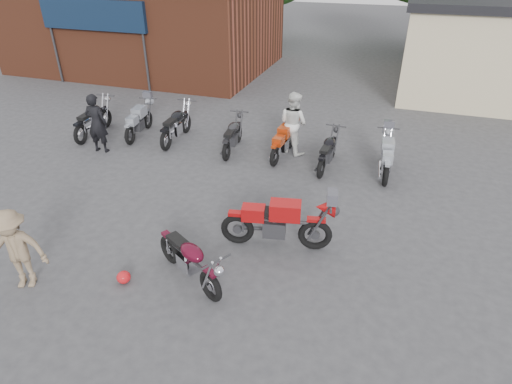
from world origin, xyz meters
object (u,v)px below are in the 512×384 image
(sportbike, at_px, (278,220))
(row_bike_0, at_px, (93,118))
(person_dark, at_px, (97,123))
(row_bike_3, at_px, (233,134))
(person_tan, at_px, (16,250))
(row_bike_6, at_px, (387,155))
(row_bike_5, at_px, (328,150))
(helmet, at_px, (124,277))
(row_bike_2, at_px, (176,123))
(row_bike_4, at_px, (284,139))
(person_light, at_px, (293,123))
(row_bike_1, at_px, (139,119))
(vintage_motorcycle, at_px, (189,257))

(sportbike, height_order, row_bike_0, sportbike)
(person_dark, xyz_separation_m, row_bike_3, (3.84, 1.31, -0.35))
(person_tan, xyz_separation_m, row_bike_6, (5.99, 6.78, -0.25))
(person_dark, distance_m, row_bike_5, 6.88)
(sportbike, height_order, person_tan, person_tan)
(helmet, distance_m, row_bike_2, 6.76)
(person_tan, bearing_deg, row_bike_0, 95.07)
(row_bike_4, bearing_deg, person_light, -19.55)
(row_bike_2, xyz_separation_m, row_bike_4, (3.56, -0.04, -0.05))
(sportbike, relative_size, row_bike_0, 1.07)
(person_light, distance_m, row_bike_0, 6.61)
(sportbike, distance_m, person_tan, 4.89)
(row_bike_1, bearing_deg, sportbike, -134.11)
(person_tan, bearing_deg, row_bike_1, 83.22)
(sportbike, height_order, row_bike_2, sportbike)
(person_dark, bearing_deg, row_bike_1, -113.29)
(helmet, height_order, row_bike_3, row_bike_3)
(helmet, xyz_separation_m, row_bike_6, (4.31, 6.15, 0.44))
(sportbike, xyz_separation_m, row_bike_2, (-4.63, 4.37, -0.05))
(vintage_motorcycle, height_order, person_light, person_light)
(row_bike_2, relative_size, row_bike_6, 1.07)
(person_tan, bearing_deg, person_light, 44.49)
(row_bike_3, bearing_deg, row_bike_1, 81.53)
(helmet, bearing_deg, row_bike_4, 77.92)
(vintage_motorcycle, height_order, row_bike_1, row_bike_1)
(helmet, xyz_separation_m, row_bike_5, (2.73, 6.01, 0.42))
(row_bike_2, distance_m, row_bike_3, 2.00)
(vintage_motorcycle, bearing_deg, row_bike_0, 169.09)
(row_bike_1, bearing_deg, row_bike_6, -99.64)
(vintage_motorcycle, height_order, person_dark, person_dark)
(row_bike_5, bearing_deg, row_bike_0, 94.10)
(person_light, xyz_separation_m, row_bike_3, (-1.74, -0.51, -0.38))
(row_bike_3, height_order, row_bike_6, row_bike_6)
(sportbike, bearing_deg, row_bike_6, 54.43)
(helmet, bearing_deg, row_bike_3, 91.98)
(row_bike_1, xyz_separation_m, row_bike_2, (1.37, 0.01, 0.04))
(vintage_motorcycle, relative_size, person_tan, 1.18)
(vintage_motorcycle, height_order, row_bike_6, row_bike_6)
(row_bike_5, bearing_deg, person_light, 63.01)
(sportbike, bearing_deg, vintage_motorcycle, -140.15)
(person_dark, relative_size, row_bike_6, 0.93)
(sportbike, height_order, row_bike_4, sportbike)
(person_light, relative_size, row_bike_6, 0.96)
(person_light, xyz_separation_m, row_bike_2, (-3.74, -0.35, -0.33))
(row_bike_1, height_order, row_bike_2, row_bike_2)
(row_bike_5, bearing_deg, row_bike_6, -81.50)
(row_bike_2, bearing_deg, row_bike_0, 96.09)
(row_bike_1, relative_size, row_bike_6, 1.01)
(person_light, distance_m, row_bike_3, 1.86)
(vintage_motorcycle, distance_m, row_bike_4, 5.88)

